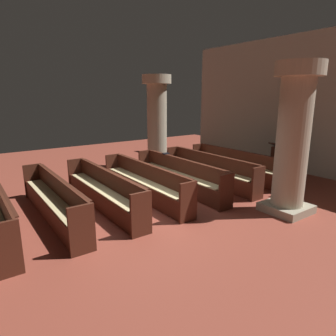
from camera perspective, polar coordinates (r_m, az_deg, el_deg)
name	(u,v)px	position (r m, az deg, el deg)	size (l,w,h in m)	color
ground_plane	(149,210)	(6.90, -3.73, -8.04)	(19.20, 19.20, 0.00)	brown
back_wall	(305,105)	(10.90, 24.87, 10.92)	(10.00, 0.16, 4.50)	beige
pew_row_0	(235,163)	(9.62, 12.75, 0.86)	(3.60, 0.46, 0.86)	#4C2316
pew_row_1	(209,168)	(8.84, 7.90, -0.08)	(3.60, 0.46, 0.86)	#4C2316
pew_row_2	(179,174)	(8.13, 2.16, -1.18)	(3.60, 0.47, 0.86)	#4C2316
pew_row_3	(144,181)	(7.52, -4.59, -2.46)	(3.60, 0.46, 0.86)	#4C2316
pew_row_4	(103,189)	(7.04, -12.41, -3.89)	(3.60, 0.46, 0.86)	#4C2316
pew_row_5	(53,198)	(6.72, -21.21, -5.42)	(3.60, 0.47, 0.86)	#4C2316
pillar_aisle_side	(293,137)	(6.90, 22.87, 5.43)	(1.00, 1.00, 3.24)	#9F967E
pillar_far_side	(157,121)	(10.57, -2.13, 9.07)	(1.00, 1.00, 3.24)	#9F967E
lectern	(276,162)	(10.28, 20.08, 1.12)	(0.48, 0.45, 1.08)	#411E13
hymn_book	(166,153)	(8.86, -0.41, 2.81)	(0.14, 0.19, 0.03)	black
kneeler_box_blue	(285,194)	(8.21, 21.55, -4.59)	(0.43, 0.30, 0.22)	navy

